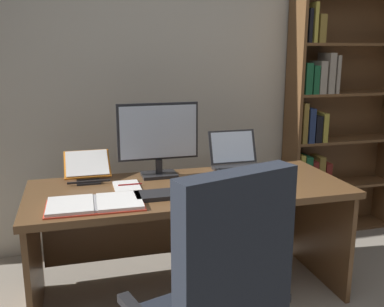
{
  "coord_description": "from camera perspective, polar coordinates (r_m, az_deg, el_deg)",
  "views": [
    {
      "loc": [
        -0.86,
        -1.28,
        1.51
      ],
      "look_at": [
        -0.22,
        1.07,
        0.93
      ],
      "focal_mm": 40.84,
      "sensor_mm": 36.0,
      "label": 1
    }
  ],
  "objects": [
    {
      "name": "open_binder",
      "position": [
        2.33,
        -12.53,
        -6.43
      ],
      "size": [
        0.51,
        0.29,
        0.02
      ],
      "rotation": [
        0.0,
        0.0,
        -0.02
      ],
      "color": "#DB422D",
      "rests_on": "desk"
    },
    {
      "name": "computer_mouse",
      "position": [
        2.5,
        4.23,
        -4.5
      ],
      "size": [
        0.06,
        0.1,
        0.04
      ],
      "primitive_type": "ellipsoid",
      "color": "#232326",
      "rests_on": "desk"
    },
    {
      "name": "pen",
      "position": [
        2.61,
        -8.08,
        -4.01
      ],
      "size": [
        0.14,
        0.01,
        0.01
      ],
      "primitive_type": "cylinder",
      "rotation": [
        0.0,
        1.57,
        -0.01
      ],
      "color": "maroon",
      "rests_on": "notepad"
    },
    {
      "name": "notepad",
      "position": [
        2.61,
        -8.51,
        -4.23
      ],
      "size": [
        0.15,
        0.21,
        0.01
      ],
      "primitive_type": "cube",
      "rotation": [
        0.0,
        0.0,
        0.0
      ],
      "color": "white",
      "rests_on": "desk"
    },
    {
      "name": "reading_stand_with_book",
      "position": [
        2.79,
        -13.5,
        -1.69
      ],
      "size": [
        0.28,
        0.26,
        0.16
      ],
      "color": "#232326",
      "rests_on": "desk"
    },
    {
      "name": "monitor",
      "position": [
        2.75,
        -4.42,
        1.88
      ],
      "size": [
        0.51,
        0.16,
        0.47
      ],
      "color": "#232326",
      "rests_on": "desk"
    },
    {
      "name": "keyboard",
      "position": [
        2.43,
        -2.5,
        -5.27
      ],
      "size": [
        0.42,
        0.15,
        0.02
      ],
      "primitive_type": "cube",
      "color": "#232326",
      "rests_on": "desk"
    },
    {
      "name": "wall_back",
      "position": [
        3.42,
        -0.82,
        11.07
      ],
      "size": [
        5.08,
        0.12,
        2.74
      ],
      "primitive_type": "cube",
      "color": "beige",
      "rests_on": "ground"
    },
    {
      "name": "desk",
      "position": [
        2.73,
        -0.74,
        -7.49
      ],
      "size": [
        1.88,
        0.76,
        0.72
      ],
      "color": "brown",
      "rests_on": "ground"
    },
    {
      "name": "bookshelf",
      "position": [
        3.76,
        17.71,
        4.21
      ],
      "size": [
        0.96,
        0.26,
        1.94
      ],
      "color": "brown",
      "rests_on": "ground"
    },
    {
      "name": "laptop",
      "position": [
        2.95,
        6.03,
        -1.11
      ],
      "size": [
        0.33,
        0.33,
        0.24
      ],
      "color": "#232326",
      "rests_on": "desk"
    }
  ]
}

